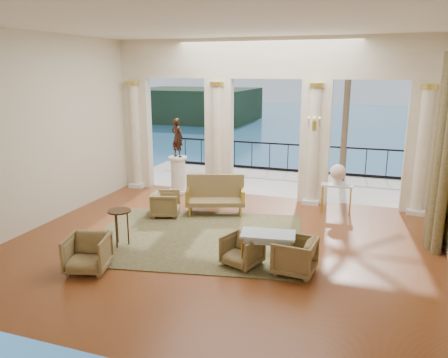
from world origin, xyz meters
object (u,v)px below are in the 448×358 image
at_px(armchair_a, 88,252).
at_px(pedestal, 178,175).
at_px(armchair_d, 166,203).
at_px(side_table, 120,215).
at_px(armchair_b, 242,249).
at_px(statue, 177,138).
at_px(settee, 215,195).
at_px(console_table, 337,190).
at_px(game_table, 268,237).
at_px(armchair_c, 295,254).

relative_size(armchair_a, pedestal, 0.69).
height_order(armchair_d, side_table, side_table).
bearing_deg(armchair_b, armchair_d, 161.29).
bearing_deg(statue, settee, 159.38).
bearing_deg(armchair_d, settee, -79.20).
bearing_deg(console_table, armchair_b, -111.29).
bearing_deg(game_table, settee, 118.62).
height_order(pedestal, side_table, pedestal).
height_order(armchair_b, armchair_c, armchair_c).
height_order(armchair_c, console_table, console_table).
bearing_deg(game_table, side_table, 171.38).
bearing_deg(game_table, armchair_c, -17.12).
xyz_separation_m(pedestal, statue, (0.00, 0.00, 1.15)).
bearing_deg(armchair_d, armchair_a, 161.92).
bearing_deg(game_table, armchair_a, -166.98).
bearing_deg(statue, console_table, -165.51).
xyz_separation_m(console_table, side_table, (-4.12, -3.74, 0.05)).
distance_m(game_table, side_table, 3.20).
xyz_separation_m(armchair_a, pedestal, (-0.67, 5.43, 0.15)).
distance_m(armchair_a, armchair_b, 2.89).
height_order(armchair_d, game_table, armchair_d).
bearing_deg(console_table, armchair_a, -130.16).
height_order(armchair_a, pedestal, pedestal).
xyz_separation_m(armchair_b, armchair_d, (-2.68, 2.13, 0.02)).
distance_m(settee, side_table, 2.94).
xyz_separation_m(settee, statue, (-1.75, 1.50, 1.19)).
height_order(pedestal, statue, statue).
xyz_separation_m(armchair_a, armchair_b, (2.64, 1.16, -0.05)).
bearing_deg(settee, armchair_b, -79.91).
bearing_deg(armchair_c, armchair_b, -85.78).
height_order(armchair_a, armchair_c, armchair_a).
distance_m(armchair_d, settee, 1.29).
relative_size(console_table, side_table, 1.02).
bearing_deg(pedestal, armchair_a, -82.95).
distance_m(game_table, console_table, 3.86).
height_order(armchair_b, console_table, console_table).
height_order(game_table, pedestal, pedestal).
height_order(console_table, side_table, side_table).
relative_size(settee, statue, 1.41).
bearing_deg(console_table, side_table, -138.81).
bearing_deg(armchair_b, side_table, -161.77).
relative_size(armchair_c, statue, 0.64).
xyz_separation_m(armchair_c, side_table, (-3.72, 0.08, 0.31)).
height_order(settee, side_table, settee).
distance_m(game_table, pedestal, 5.66).
bearing_deg(console_table, pedestal, 173.50).
bearing_deg(side_table, statue, 98.13).
xyz_separation_m(armchair_b, console_table, (1.41, 3.82, 0.30)).
bearing_deg(game_table, console_table, 67.58).
xyz_separation_m(armchair_d, statue, (-0.63, 2.13, 1.34)).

